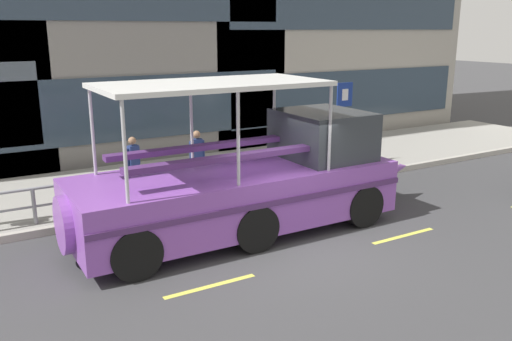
{
  "coord_description": "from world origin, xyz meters",
  "views": [
    {
      "loc": [
        -6.16,
        -9.05,
        4.51
      ],
      "look_at": [
        -0.03,
        1.38,
        1.3
      ],
      "focal_mm": 37.59,
      "sensor_mm": 36.0,
      "label": 1
    }
  ],
  "objects": [
    {
      "name": "pedestrian_mid_right",
      "position": [
        -1.93,
        4.66,
        1.12
      ],
      "size": [
        0.43,
        0.26,
        1.55
      ],
      "color": "#47423D",
      "rests_on": "sidewalk"
    },
    {
      "name": "sidewalk",
      "position": [
        0.0,
        5.6,
        0.09
      ],
      "size": [
        32.0,
        4.8,
        0.18
      ],
      "primitive_type": "cube",
      "color": "#99968E",
      "rests_on": "ground_plane"
    },
    {
      "name": "parking_sign",
      "position": [
        4.87,
        4.2,
        2.0
      ],
      "size": [
        0.6,
        0.12,
        2.69
      ],
      "color": "#4C4F54",
      "rests_on": "sidewalk"
    },
    {
      "name": "pedestrian_mid_left",
      "position": [
        -0.1,
        4.57,
        1.12
      ],
      "size": [
        0.45,
        0.21,
        1.56
      ],
      "color": "#47423D",
      "rests_on": "sidewalk"
    },
    {
      "name": "pedestrian_near_bow",
      "position": [
        2.81,
        4.17,
        1.13
      ],
      "size": [
        0.3,
        0.39,
        1.57
      ],
      "color": "#47423D",
      "rests_on": "sidewalk"
    },
    {
      "name": "curb_guardrail",
      "position": [
        -0.53,
        3.45,
        0.77
      ],
      "size": [
        12.5,
        0.09,
        0.87
      ],
      "color": "gray",
      "rests_on": "sidewalk"
    },
    {
      "name": "duck_tour_boat",
      "position": [
        -0.18,
        1.1,
        1.11
      ],
      "size": [
        9.14,
        2.64,
        3.44
      ],
      "color": "purple",
      "rests_on": "ground_plane"
    },
    {
      "name": "lane_centreline",
      "position": [
        -0.0,
        -1.03,
        0.0
      ],
      "size": [
        25.8,
        0.12,
        0.01
      ],
      "color": "#DBD64C",
      "rests_on": "ground_plane"
    },
    {
      "name": "curb_edge",
      "position": [
        0.0,
        3.11,
        0.09
      ],
      "size": [
        32.0,
        0.18,
        0.18
      ],
      "primitive_type": "cube",
      "color": "#B2ADA3",
      "rests_on": "ground_plane"
    },
    {
      "name": "ground_plane",
      "position": [
        0.0,
        0.0,
        0.0
      ],
      "size": [
        120.0,
        120.0,
        0.0
      ],
      "primitive_type": "plane",
      "color": "#3D3D3F"
    }
  ]
}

